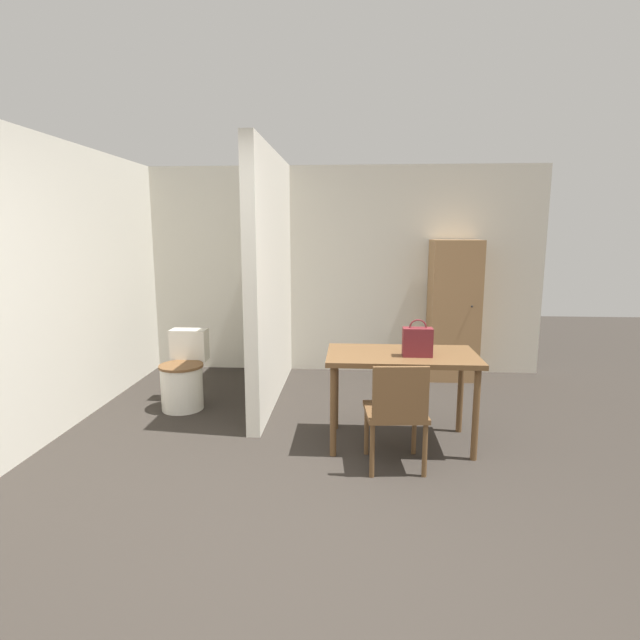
# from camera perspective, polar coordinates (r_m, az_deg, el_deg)

# --- Properties ---
(ground_plane) EXTENTS (16.00, 16.00, 0.00)m
(ground_plane) POSITION_cam_1_polar(r_m,az_deg,el_deg) (3.00, -4.12, -25.01)
(ground_plane) COLOR #2D2823
(wall_back) EXTENTS (5.26, 0.12, 2.50)m
(wall_back) POSITION_cam_1_polar(r_m,az_deg,el_deg) (6.20, 0.47, 5.70)
(wall_back) COLOR beige
(wall_back) RESTS_ON ground_plane
(wall_left) EXTENTS (0.12, 4.68, 2.50)m
(wall_left) POSITION_cam_1_polar(r_m,az_deg,el_deg) (4.99, -26.99, 3.55)
(wall_left) COLOR beige
(wall_left) RESTS_ON ground_plane
(partition_wall) EXTENTS (0.12, 2.17, 2.50)m
(partition_wall) POSITION_cam_1_polar(r_m,az_deg,el_deg) (5.11, -5.57, 4.73)
(partition_wall) COLOR beige
(partition_wall) RESTS_ON ground_plane
(dining_table) EXTENTS (1.20, 0.67, 0.76)m
(dining_table) POSITION_cam_1_polar(r_m,az_deg,el_deg) (4.08, 9.31, -5.02)
(dining_table) COLOR brown
(dining_table) RESTS_ON ground_plane
(wooden_chair) EXTENTS (0.47, 0.47, 0.81)m
(wooden_chair) POSITION_cam_1_polar(r_m,az_deg,el_deg) (3.69, 8.76, -10.18)
(wooden_chair) COLOR brown
(wooden_chair) RESTS_ON ground_plane
(toilet) EXTENTS (0.43, 0.57, 0.74)m
(toilet) POSITION_cam_1_polar(r_m,az_deg,el_deg) (5.14, -15.31, -6.30)
(toilet) COLOR silver
(toilet) RESTS_ON ground_plane
(handbag) EXTENTS (0.23, 0.11, 0.29)m
(handbag) POSITION_cam_1_polar(r_m,az_deg,el_deg) (3.96, 11.08, -2.44)
(handbag) COLOR maroon
(handbag) RESTS_ON dining_table
(wooden_cabinet) EXTENTS (0.56, 0.48, 1.63)m
(wooden_cabinet) POSITION_cam_1_polar(r_m,az_deg,el_deg) (6.04, 15.01, 1.09)
(wooden_cabinet) COLOR #997047
(wooden_cabinet) RESTS_ON ground_plane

